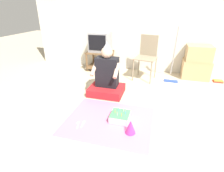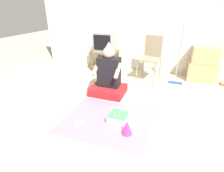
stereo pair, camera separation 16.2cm
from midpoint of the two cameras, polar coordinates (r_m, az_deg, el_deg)
ground_plane at (r=2.56m, az=15.17°, el=-11.08°), size 16.00×16.00×0.00m
wall_back at (r=4.20m, az=20.24°, el=20.82°), size 6.40×0.06×2.55m
tv_stand at (r=4.36m, az=-1.23°, el=8.90°), size 0.60×0.49×0.46m
tv at (r=4.28m, az=-1.19°, el=14.19°), size 0.47×0.39×0.44m
folding_chair at (r=3.78m, az=13.86°, el=9.84°), size 0.49×0.49×0.92m
cardboard_box_stack at (r=4.15m, az=28.65°, el=6.19°), size 0.56×0.39×0.72m
dust_mop at (r=3.86m, az=21.73°, el=5.78°), size 0.28×0.45×1.12m
person_seated at (r=3.09m, az=0.37°, el=2.62°), size 0.60×0.49×0.92m
party_cloth at (r=2.49m, az=0.28°, el=-11.09°), size 1.19×0.99×0.01m
birthday_cake at (r=2.46m, az=3.97°, el=-10.06°), size 0.26×0.26×0.16m
party_hat_blue at (r=2.22m, az=7.06°, el=-13.32°), size 0.13×0.13×0.18m
plastic_spoon_near at (r=2.47m, az=-7.98°, el=-11.44°), size 0.04×0.15×0.01m
plastic_spoon_far at (r=2.47m, az=-9.76°, el=-11.49°), size 0.06×0.14×0.01m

